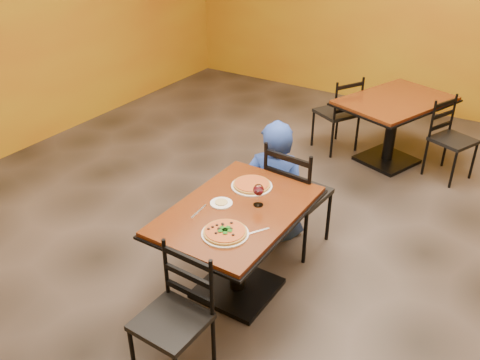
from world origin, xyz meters
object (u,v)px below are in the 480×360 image
Objects in this scene: chair_main_far at (298,194)px; pizza_far at (252,184)px; chair_second_right at (453,141)px; side_plate at (221,203)px; pizza_main at (225,232)px; chair_main_near at (171,322)px; table_second at (393,116)px; diner at (275,179)px; wine_glass at (258,194)px; plate_far at (252,186)px; table_main at (237,231)px; chair_second_left at (336,113)px; plate_main at (225,234)px.

pizza_far is at bearing 75.88° from chair_main_far.
chair_second_right reaches higher than side_plate.
side_plate is (-0.23, 0.29, -0.02)m from pizza_main.
chair_main_near is 0.65m from pizza_main.
chair_second_right is (0.65, 0.00, -0.13)m from table_second.
pizza_main is (0.26, -1.15, 0.23)m from diner.
chair_main_near is 3.69m from chair_second_right.
wine_glass reaches higher than table_second.
plate_far is (-0.34, -2.41, 0.20)m from table_second.
table_main is 0.86m from diner.
chair_second_left is (-0.39, 2.73, -0.11)m from table_main.
pizza_far reaches higher than table_main.
table_main is 0.32m from wine_glass.
pizza_main is at bearing -74.32° from plate_far.
chair_second_right is at bearing 72.65° from wine_glass.
table_second is at bearing 112.96° from chair_second_right.
pizza_main reaches higher than table_second.
diner is at bearing 92.10° from side_plate.
wine_glass is at bearing 91.43° from diner.
table_main is 3.97× the size of plate_far.
table_second is 1.67× the size of chair_main_near.
pizza_far is 0.27m from wine_glass.
table_second is 1.61× the size of chair_second_left.
diner is at bearing 109.58° from wine_glass.
table_main is 0.38m from plate_main.
chair_second_right is at bearing 78.59° from chair_main_near.
chair_main_near is 0.64m from plate_main.
chair_main_near is 4.81× the size of wine_glass.
chair_second_left is at bearing 99.17° from plate_main.
wine_glass is (0.17, -0.20, 0.08)m from plate_far.
table_second is at bearing 82.08° from pizza_far.
plate_far is at bearing 105.68° from plate_main.
chair_second_left is (-0.47, 3.59, 0.02)m from chair_main_near.
chair_main_near is 0.81× the size of diner.
table_second is at bearing -90.90° from chair_main_far.
chair_second_left is at bearing 99.14° from chair_main_near.
plate_far is at bearing -179.30° from chair_second_right.
side_plate is at bearing 33.78° from chair_second_left.
chair_main_near reaches higher than plate_far.
chair_main_near reaches higher than pizza_far.
chair_second_right reaches higher than plate_main.
chair_second_left is 2.89× the size of plate_far.
wine_glass reaches higher than chair_second_right.
table_main is at bearing 82.48° from diner.
chair_main_far is 6.13× the size of side_plate.
chair_main_near reaches higher than table_main.
pizza_far is (-0.07, 0.31, 0.21)m from table_main.
side_plate is (-0.39, -2.74, 0.20)m from table_second.
chair_second_right is 2.72× the size of plate_main.
chair_main_near is 3.05× the size of pizza_main.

